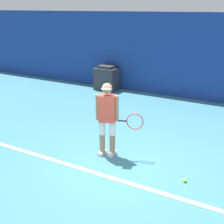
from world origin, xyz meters
The scene contains 6 objects.
ground_plane centered at (0.00, 0.00, 0.00)m, with size 24.00×24.00×0.00m, color teal.
back_wall centered at (0.00, 5.66, 1.44)m, with size 24.00×0.10×2.89m.
court_baseline centered at (0.00, -0.35, 0.01)m, with size 21.60×0.10×0.01m.
tennis_player centered at (-0.56, 0.45, 0.88)m, with size 0.94×0.46×1.60m.
tennis_ball centered at (1.23, 0.21, 0.03)m, with size 0.07×0.07×0.07m.
covered_chair centered at (-3.48, 5.23, 0.44)m, with size 0.83×0.65×0.94m.
Camera 1 is at (2.59, -4.78, 3.06)m, focal length 50.00 mm.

